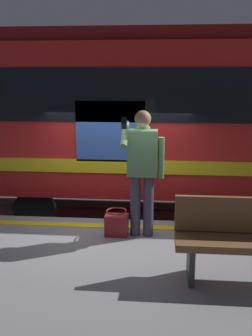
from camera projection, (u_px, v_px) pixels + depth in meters
name	position (u px, v px, depth m)	size (l,w,h in m)	color
ground_plane	(113.00, 272.00, 6.22)	(25.19, 25.19, 0.00)	#4C4742
platform	(92.00, 317.00, 4.30)	(16.06, 3.74, 0.91)	gray
safety_line	(110.00, 226.00, 5.71)	(15.74, 0.16, 0.01)	yellow
track_rail_near	(123.00, 228.00, 7.82)	(20.88, 0.08, 0.16)	slate
track_rail_far	(128.00, 205.00, 9.21)	(20.88, 0.08, 0.16)	slate
train_carriage	(205.00, 111.00, 7.83)	(10.08, 3.11, 3.75)	red
passenger	(142.00, 163.00, 5.17)	(0.57, 0.55, 1.75)	#383347
handbag	(117.00, 224.00, 5.35)	(0.32, 0.30, 0.37)	maroon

